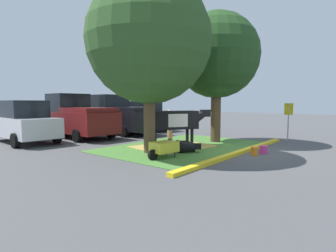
{
  "coord_description": "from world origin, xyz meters",
  "views": [
    {
      "loc": [
        -9.93,
        -4.77,
        1.92
      ],
      "look_at": [
        -0.85,
        2.69,
        0.9
      ],
      "focal_mm": 28.89,
      "sensor_mm": 36.0,
      "label": 1
    }
  ],
  "objects_px": {
    "shade_tree_right": "(217,56)",
    "bucket_orange": "(254,151)",
    "shade_tree_left": "(149,41)",
    "hatchback_white": "(143,116)",
    "pickup_truck_maroon": "(76,117)",
    "person_handler": "(170,124)",
    "cow_holstein": "(174,120)",
    "calf_lying": "(183,147)",
    "parking_sign": "(289,115)",
    "sedan_silver": "(24,122)",
    "wheelbarrow": "(164,147)",
    "bucket_pink": "(263,149)",
    "pickup_truck_black": "(118,116)"
  },
  "relations": [
    {
      "from": "calf_lying",
      "to": "person_handler",
      "type": "bearing_deg",
      "value": 48.1
    },
    {
      "from": "shade_tree_left",
      "to": "cow_holstein",
      "type": "height_order",
      "value": "shade_tree_left"
    },
    {
      "from": "calf_lying",
      "to": "shade_tree_right",
      "type": "bearing_deg",
      "value": 8.05
    },
    {
      "from": "cow_holstein",
      "to": "pickup_truck_black",
      "type": "relative_size",
      "value": 0.53
    },
    {
      "from": "shade_tree_left",
      "to": "pickup_truck_black",
      "type": "height_order",
      "value": "shade_tree_left"
    },
    {
      "from": "calf_lying",
      "to": "pickup_truck_black",
      "type": "height_order",
      "value": "pickup_truck_black"
    },
    {
      "from": "pickup_truck_maroon",
      "to": "shade_tree_left",
      "type": "bearing_deg",
      "value": -97.69
    },
    {
      "from": "person_handler",
      "to": "bucket_orange",
      "type": "distance_m",
      "value": 4.72
    },
    {
      "from": "calf_lying",
      "to": "sedan_silver",
      "type": "xyz_separation_m",
      "value": [
        -2.65,
        7.48,
        0.75
      ]
    },
    {
      "from": "shade_tree_right",
      "to": "bucket_orange",
      "type": "bearing_deg",
      "value": -126.83
    },
    {
      "from": "calf_lying",
      "to": "person_handler",
      "type": "relative_size",
      "value": 0.78
    },
    {
      "from": "sedan_silver",
      "to": "calf_lying",
      "type": "bearing_deg",
      "value": -70.49
    },
    {
      "from": "shade_tree_right",
      "to": "parking_sign",
      "type": "bearing_deg",
      "value": -50.26
    },
    {
      "from": "hatchback_white",
      "to": "shade_tree_left",
      "type": "bearing_deg",
      "value": -133.82
    },
    {
      "from": "person_handler",
      "to": "sedan_silver",
      "type": "xyz_separation_m",
      "value": [
        -4.71,
        5.19,
        0.14
      ]
    },
    {
      "from": "shade_tree_left",
      "to": "wheelbarrow",
      "type": "height_order",
      "value": "shade_tree_left"
    },
    {
      "from": "calf_lying",
      "to": "person_handler",
      "type": "distance_m",
      "value": 3.14
    },
    {
      "from": "shade_tree_right",
      "to": "person_handler",
      "type": "distance_m",
      "value": 3.98
    },
    {
      "from": "shade_tree_left",
      "to": "hatchback_white",
      "type": "height_order",
      "value": "shade_tree_left"
    },
    {
      "from": "shade_tree_right",
      "to": "sedan_silver",
      "type": "distance_m",
      "value": 9.76
    },
    {
      "from": "cow_holstein",
      "to": "bucket_pink",
      "type": "bearing_deg",
      "value": -78.23
    },
    {
      "from": "shade_tree_right",
      "to": "parking_sign",
      "type": "distance_m",
      "value": 4.53
    },
    {
      "from": "sedan_silver",
      "to": "pickup_truck_maroon",
      "type": "relative_size",
      "value": 0.82
    },
    {
      "from": "shade_tree_left",
      "to": "bucket_orange",
      "type": "bearing_deg",
      "value": -57.68
    },
    {
      "from": "parking_sign",
      "to": "hatchback_white",
      "type": "distance_m",
      "value": 9.53
    },
    {
      "from": "person_handler",
      "to": "hatchback_white",
      "type": "relative_size",
      "value": 0.35
    },
    {
      "from": "cow_holstein",
      "to": "hatchback_white",
      "type": "xyz_separation_m",
      "value": [
        4.16,
        6.01,
        -0.16
      ]
    },
    {
      "from": "cow_holstein",
      "to": "shade_tree_left",
      "type": "bearing_deg",
      "value": -171.52
    },
    {
      "from": "shade_tree_left",
      "to": "cow_holstein",
      "type": "distance_m",
      "value": 3.58
    },
    {
      "from": "calf_lying",
      "to": "wheelbarrow",
      "type": "relative_size",
      "value": 0.76
    },
    {
      "from": "bucket_pink",
      "to": "pickup_truck_black",
      "type": "distance_m",
      "value": 9.63
    },
    {
      "from": "person_handler",
      "to": "bucket_pink",
      "type": "bearing_deg",
      "value": -92.65
    },
    {
      "from": "bucket_orange",
      "to": "pickup_truck_maroon",
      "type": "distance_m",
      "value": 9.82
    },
    {
      "from": "cow_holstein",
      "to": "parking_sign",
      "type": "height_order",
      "value": "parking_sign"
    },
    {
      "from": "cow_holstein",
      "to": "person_handler",
      "type": "height_order",
      "value": "cow_holstein"
    },
    {
      "from": "shade_tree_left",
      "to": "pickup_truck_maroon",
      "type": "xyz_separation_m",
      "value": [
        0.87,
        6.41,
        -3.07
      ]
    },
    {
      "from": "calf_lying",
      "to": "bucket_pink",
      "type": "bearing_deg",
      "value": -53.03
    },
    {
      "from": "pickup_truck_maroon",
      "to": "pickup_truck_black",
      "type": "xyz_separation_m",
      "value": [
        2.72,
        -0.29,
        0.0
      ]
    },
    {
      "from": "bucket_pink",
      "to": "hatchback_white",
      "type": "relative_size",
      "value": 0.07
    },
    {
      "from": "parking_sign",
      "to": "pickup_truck_black",
      "type": "height_order",
      "value": "pickup_truck_black"
    },
    {
      "from": "bucket_pink",
      "to": "sedan_silver",
      "type": "relative_size",
      "value": 0.07
    },
    {
      "from": "calf_lying",
      "to": "parking_sign",
      "type": "height_order",
      "value": "parking_sign"
    },
    {
      "from": "wheelbarrow",
      "to": "sedan_silver",
      "type": "height_order",
      "value": "sedan_silver"
    },
    {
      "from": "parking_sign",
      "to": "bucket_orange",
      "type": "distance_m",
      "value": 4.51
    },
    {
      "from": "bucket_orange",
      "to": "pickup_truck_maroon",
      "type": "relative_size",
      "value": 0.06
    },
    {
      "from": "calf_lying",
      "to": "pickup_truck_black",
      "type": "bearing_deg",
      "value": 68.59
    },
    {
      "from": "cow_holstein",
      "to": "bucket_orange",
      "type": "xyz_separation_m",
      "value": [
        0.2,
        -3.56,
        -0.98
      ]
    },
    {
      "from": "shade_tree_right",
      "to": "parking_sign",
      "type": "height_order",
      "value": "shade_tree_right"
    },
    {
      "from": "pickup_truck_maroon",
      "to": "pickup_truck_black",
      "type": "bearing_deg",
      "value": -6.14
    },
    {
      "from": "shade_tree_right",
      "to": "cow_holstein",
      "type": "bearing_deg",
      "value": 161.29
    }
  ]
}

